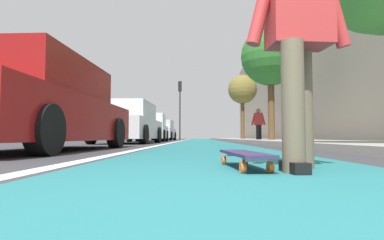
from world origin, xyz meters
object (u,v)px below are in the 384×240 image
(parked_car_near, at_px, (40,108))
(skateboard, at_px, (244,155))
(parked_car_mid, at_px, (128,124))
(pedestrian_distant, at_px, (259,123))
(skater_person, at_px, (298,30))
(traffic_light, at_px, (180,100))
(street_tree_mid, at_px, (270,57))
(street_tree_far, at_px, (242,90))
(parked_car_end, at_px, (161,131))
(parked_car_far, at_px, (149,129))

(parked_car_near, bearing_deg, skateboard, -133.47)
(parked_car_mid, height_order, pedestrian_distant, pedestrian_distant)
(skater_person, height_order, traffic_light, traffic_light)
(parked_car_near, height_order, parked_car_mid, parked_car_mid)
(skateboard, distance_m, parked_car_mid, 9.36)
(traffic_light, bearing_deg, skateboard, -175.48)
(street_tree_mid, height_order, street_tree_far, street_tree_mid)
(street_tree_mid, xyz_separation_m, street_tree_far, (8.45, 0.00, -0.14))
(street_tree_mid, distance_m, street_tree_far, 8.45)
(skateboard, relative_size, traffic_light, 0.18)
(parked_car_end, relative_size, traffic_light, 0.96)
(parked_car_far, bearing_deg, skateboard, -168.41)
(parked_car_end, height_order, traffic_light, traffic_light)
(skater_person, bearing_deg, street_tree_far, -7.24)
(skateboard, bearing_deg, parked_car_end, 8.42)
(parked_car_near, distance_m, parked_car_end, 18.15)
(parked_car_near, distance_m, parked_car_far, 11.73)
(parked_car_end, xyz_separation_m, street_tree_far, (-1.37, -5.94, 2.87))
(skater_person, distance_m, parked_car_near, 4.37)
(skateboard, height_order, parked_car_end, parked_car_end)
(street_tree_far, bearing_deg, street_tree_mid, -180.00)
(parked_car_near, bearing_deg, parked_car_end, 0.59)
(street_tree_far, bearing_deg, pedestrian_distant, 178.31)
(street_tree_mid, relative_size, street_tree_far, 1.08)
(traffic_light, distance_m, street_tree_far, 5.53)
(skater_person, bearing_deg, parked_car_end, 9.28)
(street_tree_far, relative_size, pedestrian_distant, 2.83)
(pedestrian_distant, bearing_deg, parked_car_near, 151.31)
(parked_car_far, distance_m, street_tree_far, 8.22)
(traffic_light, bearing_deg, parked_car_far, 171.61)
(parked_car_far, bearing_deg, parked_car_end, 1.11)
(skateboard, relative_size, street_tree_mid, 0.17)
(parked_car_far, xyz_separation_m, parked_car_end, (6.42, 0.12, 0.01))
(skateboard, bearing_deg, parked_car_mid, 17.83)
(parked_car_mid, bearing_deg, skater_person, -160.48)
(street_tree_mid, bearing_deg, parked_car_far, 59.67)
(skateboard, distance_m, street_tree_mid, 12.01)
(skater_person, xyz_separation_m, traffic_light, (22.69, 2.13, 2.32))
(skater_person, height_order, pedestrian_distant, pedestrian_distant)
(street_tree_mid, bearing_deg, traffic_light, 22.00)
(parked_car_near, xyz_separation_m, parked_car_end, (18.15, 0.19, 0.01))
(parked_car_mid, relative_size, parked_car_end, 0.96)
(skater_person, distance_m, pedestrian_distant, 13.27)
(parked_car_end, height_order, street_tree_far, street_tree_far)
(parked_car_near, relative_size, pedestrian_distant, 2.78)
(parked_car_end, bearing_deg, parked_car_far, -178.89)
(parked_car_far, distance_m, parked_car_end, 6.42)
(parked_car_end, relative_size, street_tree_mid, 0.91)
(street_tree_far, bearing_deg, skateboard, 171.71)
(skater_person, relative_size, street_tree_far, 0.35)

